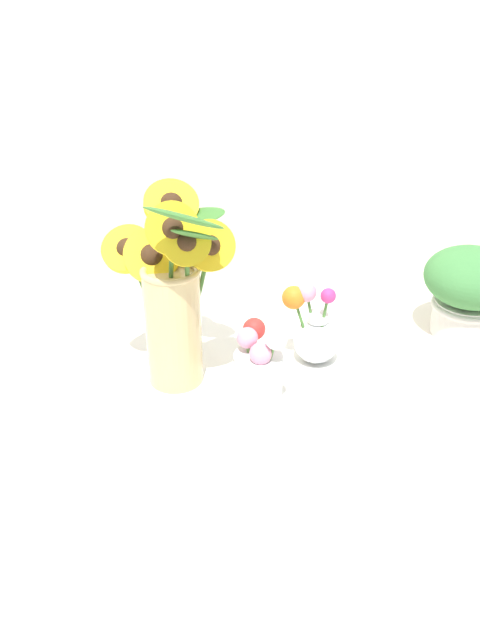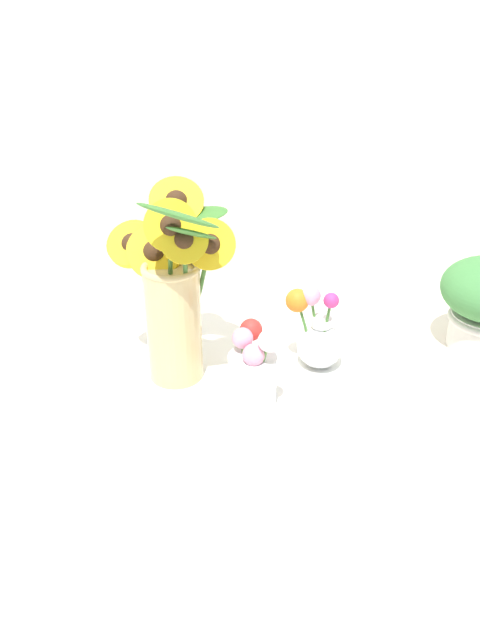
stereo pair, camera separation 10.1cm
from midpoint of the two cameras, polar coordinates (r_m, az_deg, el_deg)
name	(u,v)px [view 2 (the right image)]	position (r m, az deg, el deg)	size (l,w,h in m)	color
ground_plane	(223,412)	(1.02, 1.33, -8.47)	(6.00, 6.00, 0.00)	silver
serving_tray	(240,380)	(1.07, 2.71, -5.58)	(0.47, 0.47, 0.02)	white
mason_jar_sunflowers	(173,293)	(0.99, -3.23, 2.45)	(0.21, 0.23, 0.34)	#D1B77A
vase_small_center	(253,371)	(0.97, 4.16, -4.75)	(0.08, 0.09, 0.14)	white
vase_bulb_right	(317,336)	(1.08, 9.76, -1.54)	(0.10, 0.08, 0.15)	white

